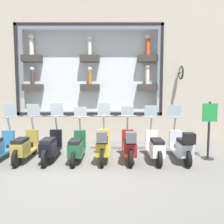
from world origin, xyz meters
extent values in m
plane|color=#66635E|center=(0.00, 0.00, 0.00)|extent=(120.00, 120.00, 0.00)
cube|color=#ADA08E|center=(3.60, 0.00, 0.54)|extent=(0.40, 6.07, 1.07)
cube|color=black|center=(3.39, 0.00, 4.77)|extent=(0.04, 6.07, 0.12)
cube|color=black|center=(3.39, 0.00, 1.13)|extent=(0.04, 6.07, 0.12)
cube|color=black|center=(3.39, -2.98, 2.95)|extent=(0.04, 0.12, 3.76)
cube|color=black|center=(3.39, 2.98, 2.95)|extent=(0.04, 0.12, 3.76)
cube|color=silver|center=(3.95, 0.00, 2.95)|extent=(0.04, 5.83, 3.52)
cube|color=#38332D|center=(3.73, -2.46, 3.44)|extent=(0.36, 0.82, 0.28)
cylinder|color=#CC4C23|center=(3.73, -2.46, 3.91)|extent=(0.18, 0.18, 0.66)
sphere|color=beige|center=(3.73, -2.46, 4.36)|extent=(0.24, 0.24, 0.24)
cube|color=#38332D|center=(3.73, 0.00, 3.44)|extent=(0.36, 0.82, 0.28)
cylinder|color=silver|center=(3.73, 0.00, 3.88)|extent=(0.17, 0.17, 0.59)
sphere|color=white|center=(3.73, 0.00, 4.29)|extent=(0.21, 0.21, 0.21)
cube|color=#38332D|center=(3.73, 2.46, 3.44)|extent=(0.36, 0.82, 0.28)
cylinder|color=silver|center=(3.73, 2.46, 3.92)|extent=(0.18, 0.18, 0.66)
sphere|color=white|center=(3.73, 2.46, 4.37)|extent=(0.24, 0.24, 0.24)
cube|color=#38332D|center=(3.73, -2.46, 2.23)|extent=(0.36, 0.82, 0.28)
cylinder|color=silver|center=(3.73, -2.46, 2.68)|extent=(0.17, 0.17, 0.62)
sphere|color=beige|center=(3.73, -2.46, 3.10)|extent=(0.22, 0.22, 0.22)
cube|color=#38332D|center=(3.73, 0.00, 2.23)|extent=(0.36, 0.82, 0.28)
cylinder|color=#B26B2D|center=(3.73, 0.00, 2.64)|extent=(0.15, 0.15, 0.55)
sphere|color=white|center=(3.73, 0.00, 3.02)|extent=(0.20, 0.20, 0.20)
cube|color=#38332D|center=(3.73, 2.46, 2.23)|extent=(0.36, 0.82, 0.28)
cylinder|color=#47382D|center=(3.73, 2.46, 2.65)|extent=(0.15, 0.15, 0.56)
sphere|color=white|center=(3.73, 2.46, 3.02)|extent=(0.20, 0.20, 0.20)
cylinder|color=black|center=(3.23, -3.68, 2.80)|extent=(0.35, 0.05, 0.05)
torus|color=black|center=(3.05, -3.68, 2.80)|extent=(0.54, 0.06, 0.54)
cylinder|color=white|center=(3.05, -3.68, 2.80)|extent=(0.44, 0.03, 0.44)
cylinder|color=black|center=(1.43, -3.00, 0.23)|extent=(0.46, 0.09, 0.46)
cylinder|color=black|center=(0.10, -3.00, 0.23)|extent=(0.46, 0.09, 0.46)
cube|color=#B7BCC6|center=(0.76, -3.00, 0.22)|extent=(1.02, 0.38, 0.06)
cube|color=#B7BCC6|center=(0.39, -3.00, 0.43)|extent=(0.61, 0.35, 0.36)
cube|color=black|center=(0.39, -3.00, 0.66)|extent=(0.58, 0.31, 0.10)
cube|color=#B7BCC6|center=(1.31, -3.00, 0.53)|extent=(0.12, 0.37, 0.56)
cylinder|color=gray|center=(1.38, -3.00, 1.02)|extent=(0.20, 0.06, 0.45)
cylinder|color=gray|center=(1.45, -3.00, 1.23)|extent=(0.04, 0.61, 0.04)
cube|color=silver|center=(1.49, -3.00, 1.43)|extent=(0.10, 0.42, 0.39)
cube|color=black|center=(0.05, -3.00, 0.82)|extent=(0.28, 0.28, 0.28)
cylinder|color=black|center=(1.43, -2.23, 0.23)|extent=(0.46, 0.09, 0.46)
cylinder|color=black|center=(0.10, -2.23, 0.23)|extent=(0.46, 0.09, 0.46)
cube|color=silver|center=(0.76, -2.23, 0.22)|extent=(1.02, 0.38, 0.06)
cube|color=silver|center=(0.39, -2.23, 0.43)|extent=(0.61, 0.35, 0.36)
cube|color=black|center=(0.39, -2.23, 0.66)|extent=(0.58, 0.31, 0.10)
cube|color=silver|center=(1.31, -2.23, 0.53)|extent=(0.12, 0.37, 0.56)
cylinder|color=gray|center=(1.38, -2.23, 1.02)|extent=(0.20, 0.06, 0.45)
cylinder|color=gray|center=(1.45, -2.23, 1.24)|extent=(0.04, 0.61, 0.04)
cube|color=silver|center=(1.49, -2.23, 1.42)|extent=(0.09, 0.42, 0.36)
cylinder|color=black|center=(1.41, -1.45, 0.25)|extent=(0.51, 0.09, 0.51)
cylinder|color=black|center=(0.12, -1.45, 0.25)|extent=(0.51, 0.09, 0.51)
cube|color=maroon|center=(0.76, -1.45, 0.24)|extent=(1.02, 0.38, 0.06)
cube|color=maroon|center=(0.39, -1.45, 0.45)|extent=(0.61, 0.35, 0.36)
cube|color=black|center=(0.39, -1.45, 0.68)|extent=(0.58, 0.31, 0.10)
cube|color=maroon|center=(1.31, -1.45, 0.55)|extent=(0.12, 0.37, 0.56)
cylinder|color=gray|center=(1.38, -1.45, 1.05)|extent=(0.20, 0.06, 0.45)
cylinder|color=gray|center=(1.45, -1.45, 1.26)|extent=(0.04, 0.60, 0.04)
cube|color=silver|center=(1.49, -1.45, 1.42)|extent=(0.08, 0.42, 0.32)
cube|color=#4C4C51|center=(0.07, -1.45, 0.84)|extent=(0.28, 0.28, 0.28)
cylinder|color=black|center=(1.40, -0.67, 0.26)|extent=(0.53, 0.09, 0.53)
cylinder|color=black|center=(0.12, -0.67, 0.26)|extent=(0.53, 0.09, 0.53)
cube|color=gold|center=(0.76, -0.67, 0.25)|extent=(1.02, 0.39, 0.06)
cube|color=gold|center=(0.39, -0.67, 0.46)|extent=(0.61, 0.35, 0.36)
cube|color=black|center=(0.39, -0.67, 0.69)|extent=(0.58, 0.31, 0.10)
cube|color=gold|center=(1.31, -0.67, 0.56)|extent=(0.12, 0.37, 0.56)
cylinder|color=gray|center=(1.38, -0.67, 1.05)|extent=(0.20, 0.06, 0.45)
cylinder|color=gray|center=(1.45, -0.67, 1.27)|extent=(0.04, 0.60, 0.04)
cube|color=silver|center=(1.49, -0.67, 1.48)|extent=(0.10, 0.42, 0.42)
cube|color=#4C4C51|center=(0.07, -0.67, 0.85)|extent=(0.28, 0.28, 0.28)
cylinder|color=black|center=(1.44, 0.10, 0.22)|extent=(0.45, 0.09, 0.45)
cylinder|color=black|center=(0.09, 0.10, 0.22)|extent=(0.45, 0.09, 0.45)
cube|color=#19512D|center=(0.76, 0.10, 0.21)|extent=(1.02, 0.39, 0.06)
cube|color=#19512D|center=(0.39, 0.10, 0.42)|extent=(0.61, 0.35, 0.36)
cube|color=black|center=(0.39, 0.10, 0.65)|extent=(0.58, 0.31, 0.10)
cube|color=#19512D|center=(1.31, 0.10, 0.52)|extent=(0.12, 0.37, 0.56)
cylinder|color=gray|center=(1.38, 0.10, 1.02)|extent=(0.20, 0.06, 0.45)
cylinder|color=gray|center=(1.45, 0.10, 1.23)|extent=(0.04, 0.61, 0.04)
cube|color=silver|center=(1.49, 0.10, 1.40)|extent=(0.08, 0.42, 0.33)
cylinder|color=black|center=(1.41, 0.88, 0.25)|extent=(0.50, 0.09, 0.50)
cylinder|color=black|center=(0.11, 0.88, 0.25)|extent=(0.50, 0.09, 0.50)
cube|color=black|center=(0.76, 0.88, 0.24)|extent=(1.02, 0.38, 0.06)
cube|color=black|center=(0.39, 0.88, 0.45)|extent=(0.61, 0.35, 0.36)
cube|color=black|center=(0.39, 0.88, 0.68)|extent=(0.58, 0.31, 0.10)
cube|color=black|center=(1.31, 0.88, 0.55)|extent=(0.12, 0.37, 0.56)
cylinder|color=gray|center=(1.38, 0.88, 1.04)|extent=(0.20, 0.06, 0.45)
cylinder|color=gray|center=(1.45, 0.88, 1.25)|extent=(0.04, 0.60, 0.04)
cube|color=silver|center=(1.49, 0.88, 1.47)|extent=(0.11, 0.42, 0.43)
cylinder|color=black|center=(1.41, 1.66, 0.25)|extent=(0.50, 0.09, 0.50)
cylinder|color=black|center=(0.11, 1.66, 0.25)|extent=(0.50, 0.09, 0.50)
cube|color=olive|center=(0.76, 1.66, 0.24)|extent=(1.02, 0.38, 0.06)
cube|color=olive|center=(0.39, 1.66, 0.45)|extent=(0.61, 0.35, 0.36)
cube|color=black|center=(0.39, 1.66, 0.68)|extent=(0.58, 0.31, 0.10)
cube|color=olive|center=(1.31, 1.66, 0.55)|extent=(0.12, 0.37, 0.56)
cylinder|color=gray|center=(1.38, 1.66, 1.04)|extent=(0.20, 0.06, 0.45)
cylinder|color=gray|center=(1.45, 1.66, 1.25)|extent=(0.04, 0.60, 0.04)
cube|color=silver|center=(1.49, 1.66, 1.45)|extent=(0.10, 0.42, 0.39)
cylinder|color=black|center=(1.43, 2.43, 0.22)|extent=(0.45, 0.09, 0.45)
cube|color=teal|center=(0.76, 2.43, 0.21)|extent=(1.02, 0.38, 0.06)
cube|color=teal|center=(1.31, 2.43, 0.52)|extent=(0.12, 0.37, 0.56)
cylinder|color=gray|center=(1.38, 2.43, 1.02)|extent=(0.20, 0.06, 0.45)
cylinder|color=gray|center=(1.45, 2.43, 1.23)|extent=(0.04, 0.61, 0.04)
cube|color=silver|center=(1.49, 2.43, 1.45)|extent=(0.11, 0.42, 0.43)
cylinder|color=#232326|center=(0.86, -3.89, 0.01)|extent=(0.36, 0.36, 0.02)
cylinder|color=#232326|center=(0.86, -3.89, 0.88)|extent=(0.07, 0.07, 1.76)
cube|color=#1E8438|center=(0.84, -3.89, 1.43)|extent=(0.03, 0.45, 0.55)
camera|label=1|loc=(-5.68, -0.95, 2.06)|focal=35.00mm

